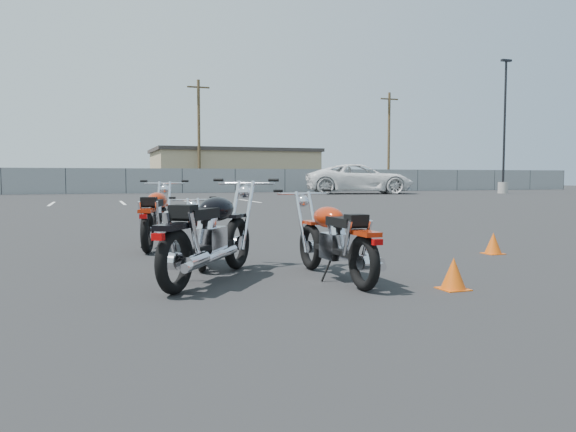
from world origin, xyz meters
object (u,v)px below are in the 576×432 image
object	(u,v)px
motorcycle_second_black	(210,234)
motorcycle_front_red	(156,217)
white_van	(359,170)
motorcycle_third_red	(198,235)
motorcycle_rear_red	(336,239)

from	to	relation	value
motorcycle_second_black	motorcycle_front_red	bearing A→B (deg)	94.33
motorcycle_front_red	white_van	world-z (taller)	white_van
motorcycle_third_red	motorcycle_rear_red	bearing A→B (deg)	-50.86
motorcycle_second_black	motorcycle_rear_red	bearing A→B (deg)	-16.26
motorcycle_rear_red	motorcycle_third_red	bearing A→B (deg)	129.14
motorcycle_third_red	motorcycle_rear_red	world-z (taller)	motorcycle_rear_red
motorcycle_second_black	white_van	size ratio (longest dim) A/B	0.25
motorcycle_front_red	motorcycle_third_red	bearing A→B (deg)	-81.05
motorcycle_third_red	motorcycle_front_red	bearing A→B (deg)	98.95
motorcycle_rear_red	motorcycle_front_red	bearing A→B (deg)	113.83
motorcycle_second_black	white_van	distance (m)	33.60
motorcycle_second_black	motorcycle_rear_red	size ratio (longest dim) A/B	1.03
motorcycle_front_red	white_van	bearing A→B (deg)	57.13
motorcycle_second_black	motorcycle_third_red	distance (m)	1.21
motorcycle_second_black	motorcycle_third_red	size ratio (longest dim) A/B	1.18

